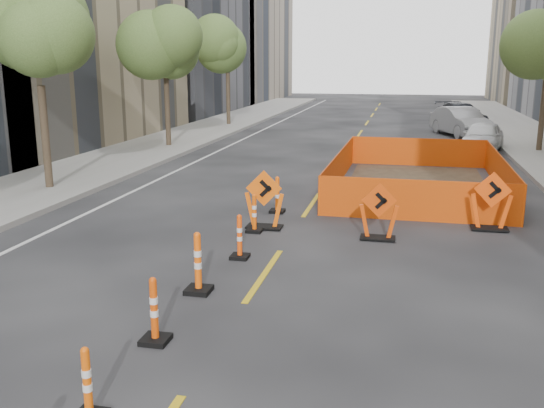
% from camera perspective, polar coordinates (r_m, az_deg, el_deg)
% --- Properties ---
extents(ground_plane, '(140.00, 140.00, 0.00)m').
position_cam_1_polar(ground_plane, '(8.33, -7.24, -15.80)').
color(ground_plane, black).
extents(sidewalk_left, '(4.00, 90.00, 0.15)m').
position_cam_1_polar(sidewalk_left, '(22.44, -18.76, 2.45)').
color(sidewalk_left, gray).
rests_on(sidewalk_left, ground).
extents(bld_left_d, '(12.00, 16.00, 14.00)m').
position_cam_1_polar(bld_left_d, '(50.09, -10.99, 16.51)').
color(bld_left_d, '#4C4C51').
rests_on(bld_left_d, ground).
extents(bld_left_e, '(12.00, 20.00, 20.00)m').
position_cam_1_polar(bld_left_e, '(65.68, -5.17, 18.51)').
color(bld_left_e, gray).
rests_on(bld_left_e, ground).
extents(tree_l_b, '(2.80, 2.80, 5.95)m').
position_cam_1_polar(tree_l_b, '(20.08, -21.22, 13.86)').
color(tree_l_b, '#382B1E').
rests_on(tree_l_b, ground).
extents(tree_l_c, '(2.80, 2.80, 5.95)m').
position_cam_1_polar(tree_l_c, '(28.98, -10.04, 14.11)').
color(tree_l_c, '#382B1E').
rests_on(tree_l_c, ground).
extents(tree_l_d, '(2.80, 2.80, 5.95)m').
position_cam_1_polar(tree_l_d, '(38.42, -4.22, 14.04)').
color(tree_l_d, '#382B1E').
rests_on(tree_l_d, ground).
extents(channelizer_2, '(0.36, 0.36, 0.91)m').
position_cam_1_polar(channelizer_2, '(7.49, -17.00, -15.88)').
color(channelizer_2, '#E25509').
rests_on(channelizer_2, ground).
extents(channelizer_3, '(0.40, 0.40, 1.01)m').
position_cam_1_polar(channelizer_3, '(9.10, -11.03, -9.78)').
color(channelizer_3, '#D54408').
rests_on(channelizer_3, ground).
extents(channelizer_4, '(0.44, 0.44, 1.12)m').
position_cam_1_polar(channelizer_4, '(10.84, -6.99, -5.49)').
color(channelizer_4, '#FF5A0A').
rests_on(channelizer_4, ground).
extents(channelizer_5, '(0.37, 0.37, 0.95)m').
position_cam_1_polar(channelizer_5, '(12.63, -3.07, -3.08)').
color(channelizer_5, '#FF4A0A').
rests_on(channelizer_5, ground).
extents(channelizer_6, '(0.37, 0.37, 0.95)m').
position_cam_1_polar(channelizer_6, '(14.56, -1.67, -0.85)').
color(channelizer_6, '#EB5409').
rests_on(channelizer_6, ground).
extents(channelizer_7, '(0.39, 0.39, 1.00)m').
position_cam_1_polar(channelizer_7, '(16.43, 0.50, 0.90)').
color(channelizer_7, '#FF5B0A').
rests_on(channelizer_7, ground).
extents(chevron_sign_left, '(1.03, 0.69, 1.46)m').
position_cam_1_polar(chevron_sign_left, '(14.80, -0.73, 0.42)').
color(chevron_sign_left, '#F05B0A').
rests_on(chevron_sign_left, ground).
extents(chevron_sign_center, '(0.97, 0.68, 1.34)m').
position_cam_1_polar(chevron_sign_center, '(14.10, 10.02, -0.70)').
color(chevron_sign_center, '#D74109').
rests_on(chevron_sign_center, ground).
extents(chevron_sign_right, '(1.06, 0.75, 1.46)m').
position_cam_1_polar(chevron_sign_right, '(15.58, 19.97, 0.25)').
color(chevron_sign_right, '#F3470A').
rests_on(chevron_sign_right, ground).
extents(safety_fence, '(5.22, 8.77, 1.09)m').
position_cam_1_polar(safety_fence, '(20.23, 13.56, 3.02)').
color(safety_fence, '#F8440D').
rests_on(safety_fence, ground).
extents(parked_car_near, '(2.50, 4.24, 1.35)m').
position_cam_1_polar(parked_car_near, '(29.14, 19.20, 5.98)').
color(parked_car_near, white).
rests_on(parked_car_near, ground).
extents(parked_car_mid, '(3.24, 5.03, 1.57)m').
position_cam_1_polar(parked_car_mid, '(35.00, 17.33, 7.41)').
color(parked_car_mid, '#A0A0A5').
rests_on(parked_car_mid, ground).
extents(parked_car_far, '(3.43, 5.35, 1.44)m').
position_cam_1_polar(parked_car_far, '(40.47, 17.34, 8.05)').
color(parked_car_far, black).
rests_on(parked_car_far, ground).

